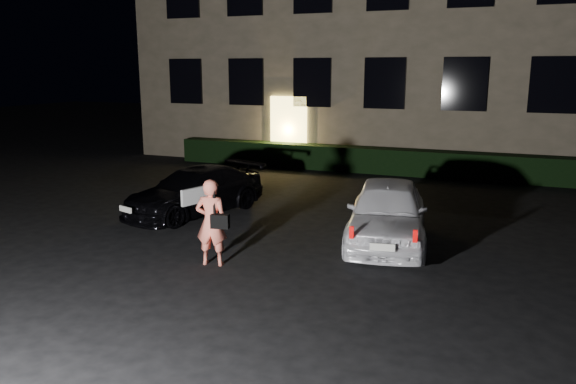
% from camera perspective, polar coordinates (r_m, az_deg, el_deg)
% --- Properties ---
extents(ground, '(80.00, 80.00, 0.00)m').
position_cam_1_polar(ground, '(9.81, -4.78, -8.49)').
color(ground, black).
rests_on(ground, ground).
extents(building, '(20.00, 8.11, 12.00)m').
position_cam_1_polar(building, '(23.66, 12.27, 18.26)').
color(building, brown).
rests_on(building, ground).
extents(hedge, '(15.00, 0.70, 0.85)m').
position_cam_1_polar(hedge, '(19.37, 9.23, 3.17)').
color(hedge, black).
rests_on(hedge, ground).
extents(sedan, '(2.66, 4.14, 1.12)m').
position_cam_1_polar(sedan, '(13.92, -9.45, 0.09)').
color(sedan, black).
rests_on(sedan, ground).
extents(hatch, '(2.16, 4.02, 1.30)m').
position_cam_1_polar(hatch, '(11.57, 10.04, -1.99)').
color(hatch, white).
rests_on(hatch, ground).
extents(man, '(0.71, 0.49, 1.59)m').
position_cam_1_polar(man, '(10.17, -7.77, -3.06)').
color(man, '#FF7B64').
rests_on(man, ground).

